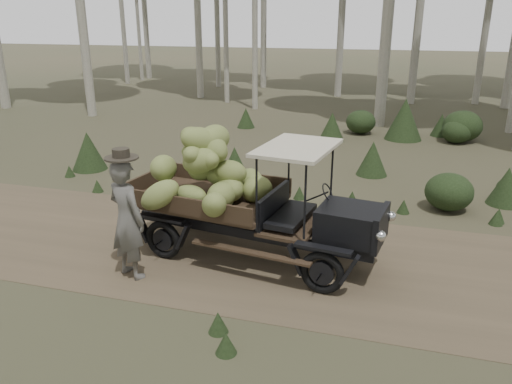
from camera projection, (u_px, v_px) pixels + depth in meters
ground at (200, 247)px, 9.00m from camera, size 120.00×120.00×0.00m
dirt_track at (200, 246)px, 9.00m from camera, size 70.00×4.00×0.01m
banana_truck at (230, 183)px, 8.36m from camera, size 4.61×2.37×2.30m
farmer at (127, 218)px, 7.69m from camera, size 0.83×0.70×2.09m
undergrowth at (295, 203)px, 9.64m from camera, size 22.76×21.78×1.38m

